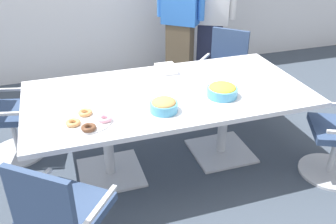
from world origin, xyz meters
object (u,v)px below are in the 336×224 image
Objects in this scene: office_chair_1 at (5,118)px; office_chair_0 at (224,75)px; office_chair_2 at (64,222)px; person_standing_1 at (211,17)px; donut_platter at (89,121)px; napkin_pile at (166,69)px; person_standing_0 at (180,17)px; snack_bowl_chips_yellow at (222,90)px; snack_bowl_cookies at (164,105)px; conference_table at (168,104)px.

office_chair_0 is at bearing 110.00° from office_chair_1.
office_chair_2 is at bearing 86.86° from office_chair_0.
person_standing_1 is 5.18× the size of donut_platter.
napkin_pile is at bearing 95.39° from office_chair_1.
napkin_pile is (-0.98, -1.19, -0.12)m from person_standing_1.
snack_bowl_chips_yellow is at bearing 119.97° from person_standing_0.
snack_bowl_cookies reaches higher than donut_platter.
conference_table is 11.12× the size of snack_bowl_cookies.
snack_bowl_cookies is at bearing 66.86° from office_chair_1.
snack_bowl_chips_yellow is (-0.27, -1.80, -0.14)m from person_standing_0.
office_chair_0 is 4.21× the size of snack_bowl_cookies.
person_standing_1 is 6.82× the size of snack_bowl_chips_yellow.
napkin_pile is at bearing 76.91° from person_standing_1.
napkin_pile is (-0.29, 0.63, -0.02)m from snack_bowl_chips_yellow.
person_standing_1 is at bearing 46.70° from donut_platter.
snack_bowl_cookies is 0.55m from snack_bowl_chips_yellow.
office_chair_1 is at bearing 143.77° from snack_bowl_cookies.
conference_table is 13.24× the size of napkin_pile.
office_chair_1 is at bearing 155.23° from snack_bowl_chips_yellow.
person_standing_0 reaches higher than office_chair_2.
snack_bowl_cookies is at bearing -169.78° from snack_bowl_chips_yellow.
office_chair_1 reaches higher than napkin_pile.
office_chair_1 is at bearing 63.36° from person_standing_0.
person_standing_1 reaches higher than office_chair_2.
conference_table is 1.35m from office_chair_0.
person_standing_0 reaches higher than office_chair_0.
snack_bowl_chips_yellow reaches higher than donut_platter.
person_standing_0 is 9.97× the size of napkin_pile.
snack_bowl_chips_yellow is at bearing 64.88° from office_chair_2.
conference_table is 2.64× the size of office_chair_2.
office_chair_1 reaches higher than donut_platter.
person_standing_1 reaches higher than snack_bowl_chips_yellow.
office_chair_1 is at bearing 47.93° from person_standing_1.
snack_bowl_cookies is 1.19× the size of napkin_pile.
office_chair_0 is (0.98, 0.90, -0.22)m from conference_table.
person_standing_0 is at bearing 94.96° from office_chair_2.
office_chair_1 is 1.00× the size of office_chair_2.
office_chair_0 and office_chair_1 have the same top height.
conference_table is 0.39m from snack_bowl_cookies.
office_chair_0 is 2.40m from office_chair_1.
office_chair_2 reaches higher than snack_bowl_cookies.
donut_platter is (-1.11, -0.10, -0.04)m from snack_bowl_chips_yellow.
office_chair_2 is (0.43, -1.52, 0.00)m from office_chair_1.
office_chair_0 is 0.50× the size of person_standing_0.
snack_bowl_chips_yellow is (1.81, -0.83, 0.40)m from office_chair_1.
office_chair_0 is 2.72× the size of donut_platter.
person_standing_0 reaches higher than snack_bowl_chips_yellow.
donut_platter is (0.69, -0.93, 0.36)m from office_chair_1.
office_chair_2 is at bearing -145.11° from snack_bowl_cookies.
snack_bowl_cookies is at bearing 83.78° from person_standing_1.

